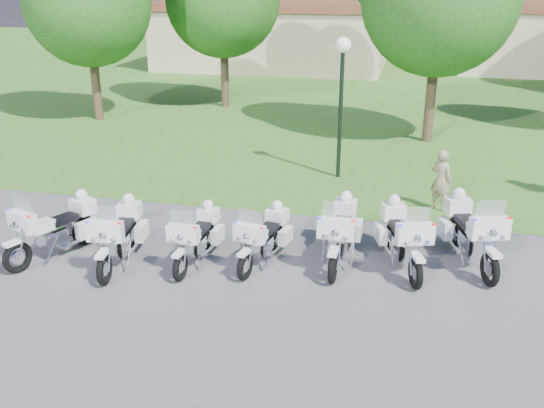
% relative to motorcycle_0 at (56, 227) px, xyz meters
% --- Properties ---
extents(ground, '(100.00, 100.00, 0.00)m').
position_rel_motorcycle_0_xyz_m(ground, '(4.27, 0.46, -0.67)').
color(ground, '#4D4D51').
rests_on(ground, ground).
extents(grass_lawn, '(100.00, 48.00, 0.01)m').
position_rel_motorcycle_0_xyz_m(grass_lawn, '(4.27, 27.46, -0.66)').
color(grass_lawn, '#32631F').
rests_on(grass_lawn, ground).
extents(motorcycle_0, '(1.32, 2.25, 1.59)m').
position_rel_motorcycle_0_xyz_m(motorcycle_0, '(0.00, 0.00, 0.00)').
color(motorcycle_0, black).
rests_on(motorcycle_0, ground).
extents(motorcycle_1, '(0.95, 2.33, 1.57)m').
position_rel_motorcycle_0_xyz_m(motorcycle_1, '(1.48, -0.01, -0.01)').
color(motorcycle_1, black).
rests_on(motorcycle_1, ground).
extents(motorcycle_2, '(0.76, 2.11, 1.42)m').
position_rel_motorcycle_0_xyz_m(motorcycle_2, '(3.05, 0.38, -0.07)').
color(motorcycle_2, black).
rests_on(motorcycle_2, ground).
extents(motorcycle_3, '(0.97, 2.09, 1.42)m').
position_rel_motorcycle_0_xyz_m(motorcycle_3, '(4.43, 0.69, -0.07)').
color(motorcycle_3, black).
rests_on(motorcycle_3, ground).
extents(motorcycle_4, '(0.80, 2.41, 1.62)m').
position_rel_motorcycle_0_xyz_m(motorcycle_4, '(5.99, 1.10, 0.01)').
color(motorcycle_4, black).
rests_on(motorcycle_4, ground).
extents(motorcycle_5, '(1.24, 2.31, 1.60)m').
position_rel_motorcycle_0_xyz_m(motorcycle_5, '(7.26, 1.17, 0.00)').
color(motorcycle_5, black).
rests_on(motorcycle_5, ground).
extents(motorcycle_6, '(1.33, 2.44, 1.70)m').
position_rel_motorcycle_0_xyz_m(motorcycle_6, '(8.65, 1.67, 0.04)').
color(motorcycle_6, black).
rests_on(motorcycle_6, ground).
extents(lamp_post, '(0.44, 0.44, 4.10)m').
position_rel_motorcycle_0_xyz_m(lamp_post, '(5.24, 6.75, 2.44)').
color(lamp_post, black).
rests_on(lamp_post, ground).
extents(building_west, '(14.56, 8.32, 4.10)m').
position_rel_motorcycle_0_xyz_m(building_west, '(-1.73, 28.46, 1.40)').
color(building_west, '#BEAE89').
rests_on(building_west, ground).
extents(bystander_a, '(0.70, 0.65, 1.60)m').
position_rel_motorcycle_0_xyz_m(bystander_a, '(8.12, 4.66, 0.14)').
color(bystander_a, '#9C8C6A').
rests_on(bystander_a, ground).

